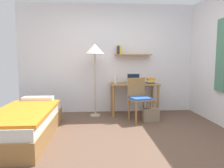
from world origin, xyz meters
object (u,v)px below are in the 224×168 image
object	(u,v)px
desk	(134,89)
water_bottle	(115,78)
bed	(26,123)
book_stack	(150,81)
desk_chair	(139,97)
standing_lamp	(95,52)
handbag	(151,114)
laptop	(134,81)

from	to	relation	value
desk	water_bottle	world-z (taller)	water_bottle
bed	book_stack	bearing A→B (deg)	29.01
desk_chair	standing_lamp	world-z (taller)	standing_lamp
desk_chair	water_bottle	world-z (taller)	water_bottle
desk	book_stack	size ratio (longest dim) A/B	4.42
standing_lamp	water_bottle	bearing A→B (deg)	13.26
standing_lamp	water_bottle	world-z (taller)	standing_lamp
water_bottle	bed	bearing A→B (deg)	-139.77
bed	standing_lamp	distance (m)	2.06
water_bottle	handbag	distance (m)	1.18
book_stack	handbag	xyz separation A→B (m)	(-0.14, -0.66, -0.64)
water_bottle	desk_chair	bearing A→B (deg)	-50.59
bed	desk	size ratio (longest dim) A/B	1.82
bed	desk	distance (m)	2.45
book_stack	water_bottle	bearing A→B (deg)	179.26
desk	laptop	world-z (taller)	laptop
desk_chair	water_bottle	xyz separation A→B (m)	(-0.44, 0.54, 0.35)
standing_lamp	book_stack	world-z (taller)	standing_lamp
handbag	water_bottle	bearing A→B (deg)	135.28
water_bottle	book_stack	xyz separation A→B (m)	(0.82, -0.01, -0.05)
desk	standing_lamp	world-z (taller)	standing_lamp
standing_lamp	laptop	bearing A→B (deg)	9.04
bed	desk	xyz separation A→B (m)	(2.03, 1.32, 0.36)
water_bottle	handbag	world-z (taller)	water_bottle
book_stack	handbag	world-z (taller)	book_stack
desk_chair	standing_lamp	xyz separation A→B (m)	(-0.91, 0.43, 0.94)
desk	water_bottle	xyz separation A→B (m)	(-0.43, 0.03, 0.25)
desk	desk_chair	distance (m)	0.52
standing_lamp	laptop	xyz separation A→B (m)	(0.90, 0.14, -0.65)
book_stack	bed	bearing A→B (deg)	-150.99
desk	handbag	bearing A→B (deg)	-69.26
standing_lamp	book_stack	distance (m)	1.45
water_bottle	book_stack	world-z (taller)	water_bottle
handbag	laptop	bearing A→B (deg)	109.00
laptop	desk_chair	bearing A→B (deg)	-89.28
water_bottle	laptop	bearing A→B (deg)	4.35
bed	desk_chair	bearing A→B (deg)	21.72
desk_chair	handbag	xyz separation A→B (m)	(0.23, -0.13, -0.35)
desk_chair	laptop	distance (m)	0.64
standing_lamp	book_stack	size ratio (longest dim) A/B	6.52
desk	laptop	size ratio (longest dim) A/B	3.43
bed	laptop	world-z (taller)	laptop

